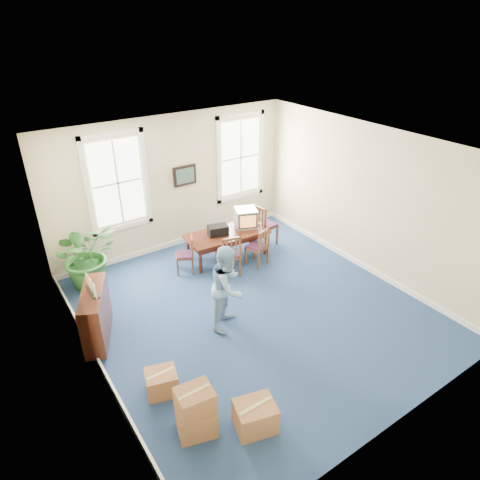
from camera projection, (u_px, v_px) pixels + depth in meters
floor at (253, 309)px, 8.37m from camera, size 6.50×6.50×0.00m
ceiling at (256, 149)px, 6.85m from camera, size 6.50×6.50×0.00m
wall_back at (173, 183)px, 9.98m from camera, size 6.50×0.00×6.50m
wall_front at (409, 340)px, 5.25m from camera, size 6.50×0.00×6.50m
wall_left at (85, 293)px, 6.13m from camera, size 0.00×6.50×6.50m
wall_right at (368, 200)px, 9.10m from camera, size 0.00×6.50×6.50m
baseboard_back at (178, 242)px, 10.69m from camera, size 6.00×0.04×0.12m
baseboard_left at (103, 370)px, 6.88m from camera, size 0.04×6.50×0.12m
baseboard_right at (358, 262)px, 9.81m from camera, size 0.04×6.50×0.12m
window_left at (117, 183)px, 9.18m from camera, size 1.40×0.12×2.20m
window_right at (240, 157)px, 10.76m from camera, size 1.40×0.12×2.20m
wall_picture at (185, 176)px, 10.02m from camera, size 0.58×0.06×0.48m
conference_table at (227, 245)px, 10.00m from camera, size 1.95×1.00×0.65m
crt_tv at (246, 218)px, 10.05m from camera, size 0.65×0.67×0.44m
game_console at (256, 223)px, 10.24m from camera, size 0.22×0.25×0.05m
equipment_bag at (218, 230)px, 9.72m from camera, size 0.50×0.39×0.22m
chair_near_left at (228, 254)px, 9.25m from camera, size 0.54×0.54×1.02m
chair_near_right at (257, 246)px, 9.66m from camera, size 0.53×0.53×0.93m
chair_end_left at (184, 255)px, 9.40m from camera, size 0.51×0.51×0.85m
chair_end_right at (265, 225)px, 10.45m from camera, size 0.55×0.55×1.08m
man at (228, 287)px, 7.63m from camera, size 1.01×0.98×1.63m
credenza at (97, 318)px, 7.39m from camera, size 0.81×1.25×0.95m
brochure_rack at (92, 289)px, 7.10m from camera, size 0.20×0.63×0.27m
potted_plant at (87, 255)px, 8.82m from camera, size 1.46×1.32×1.44m
cardboard_boxes at (205, 399)px, 5.95m from camera, size 1.66×1.66×0.81m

